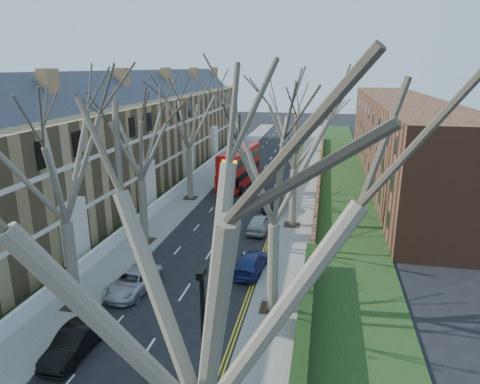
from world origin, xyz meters
The scene contains 20 objects.
pavement_left centered at (-6.00, 39.00, 0.06)m, with size 3.00×102.00×0.12m, color slate.
pavement_right centered at (6.00, 39.00, 0.06)m, with size 3.00×102.00×0.12m, color slate.
terrace_left centered at (-13.65, 31.00, 5.53)m, with size 9.70×78.00×13.60m.
flats_right centered at (17.46, 43.00, 4.98)m, with size 13.97×54.00×10.00m.
wall_hedge_right centered at (7.70, 2.00, 1.12)m, with size 0.70×24.00×1.80m.
front_wall_left centered at (-7.65, 31.00, 0.62)m, with size 0.30×78.00×1.00m.
grass_verge_right centered at (10.50, 39.00, 0.15)m, with size 6.00×102.00×0.06m.
lamp_post centered at (5.00, -3.50, 4.57)m, with size 0.18×0.50×8.11m.
tree_left_mid centered at (-5.70, 6.00, 9.56)m, with size 10.50×10.50×14.71m.
tree_left_far centered at (-5.70, 16.00, 9.24)m, with size 10.15×10.15×14.22m.
tree_left_dist centered at (-5.70, 28.00, 9.56)m, with size 10.50×10.50×14.71m.
tree_right_near centered at (5.70, -6.00, 9.86)m, with size 10.85×10.85×15.20m.
tree_right_mid centered at (5.70, 8.00, 9.56)m, with size 10.50×10.50×14.71m.
tree_right_far centered at (5.70, 22.00, 9.24)m, with size 10.15×10.15×14.22m.
double_decker_bus centered at (-1.65, 34.38, 2.16)m, with size 3.40×10.64×4.39m.
car_left_mid centered at (-3.37, 2.12, 0.68)m, with size 1.45×4.15×1.37m, color black.
car_left_far centered at (-3.25, 8.52, 0.65)m, with size 2.16×4.68×1.30m, color #A8A7AD.
car_right_near centered at (3.65, 12.68, 0.65)m, with size 1.82×4.49×1.30m, color navy.
car_right_mid centered at (3.02, 20.33, 0.73)m, with size 1.72×4.29×1.46m, color #9FA1A8.
car_right_far centered at (3.69, 26.19, 0.78)m, with size 1.64×4.72×1.55m, color black.
Camera 1 is at (8.25, -14.02, 13.75)m, focal length 32.00 mm.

